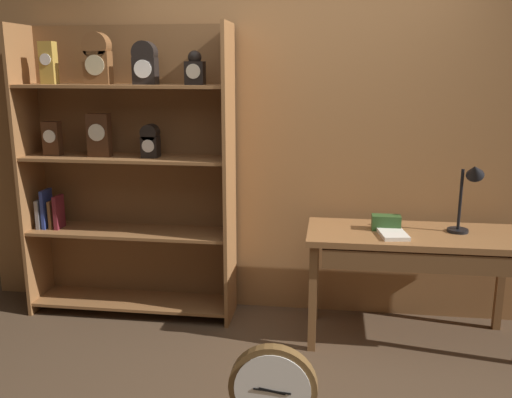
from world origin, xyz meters
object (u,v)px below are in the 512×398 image
Objects in this scene: workbench at (414,247)px; round_clock_large at (272,390)px; desk_lamp at (470,187)px; toolbox_small at (386,223)px; bookshelf at (126,167)px; open_repair_manual at (393,234)px.

workbench is 2.86× the size of round_clock_large.
desk_lamp is 2.61× the size of toolbox_small.
round_clock_large is (1.20, -1.33, -0.85)m from bookshelf.
round_clock_large is (-0.65, -1.02, -0.52)m from open_repair_manual.
open_repair_manual is (-0.14, -0.08, 0.10)m from workbench.
toolbox_small is 0.84× the size of open_repair_manual.
bookshelf is 4.34× the size of round_clock_large.
open_repair_manual is 0.46× the size of round_clock_large.
bookshelf is at bearing 173.18° from workbench.
workbench is 6.23× the size of open_repair_manual.
bookshelf is 2.06m from workbench.
workbench reaches higher than round_clock_large.
bookshelf is 2.33m from desk_lamp.
round_clock_large is at bearing -134.44° from desk_lamp.
round_clock_large is at bearing -126.05° from workbench.
bookshelf is at bearing 175.24° from desk_lamp.
desk_lamp is 1.01× the size of round_clock_large.
workbench is at bearing -6.82° from bookshelf.
open_repair_manual reaches higher than workbench.
desk_lamp is 2.20× the size of open_repair_manual.
workbench is at bearing 53.95° from round_clock_large.
toolbox_small is 0.15m from open_repair_manual.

